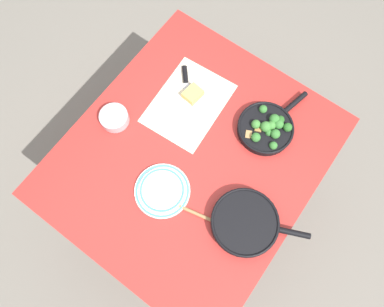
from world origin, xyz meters
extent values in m
plane|color=slate|center=(0.00, 0.00, 0.00)|extent=(14.00, 14.00, 0.00)
cube|color=#B72D28|center=(0.00, 0.00, 0.72)|extent=(1.18, 1.04, 0.03)
cylinder|color=#BCBCC1|center=(0.53, -0.46, 0.35)|extent=(0.05, 0.05, 0.70)
cylinder|color=#BCBCC1|center=(-0.53, 0.46, 0.35)|extent=(0.05, 0.05, 0.70)
cylinder|color=#BCBCC1|center=(0.53, 0.46, 0.35)|extent=(0.05, 0.05, 0.70)
cylinder|color=black|center=(0.29, -0.19, 0.75)|extent=(0.25, 0.25, 0.04)
torus|color=black|center=(0.29, -0.19, 0.77)|extent=(0.25, 0.25, 0.01)
cylinder|color=black|center=(0.47, -0.24, 0.76)|extent=(0.14, 0.05, 0.02)
cylinder|color=#357027|center=(0.27, -0.15, 0.75)|extent=(0.01, 0.01, 0.02)
sphere|color=#428438|center=(0.27, -0.15, 0.78)|extent=(0.04, 0.04, 0.04)
cylinder|color=#2C6823|center=(0.23, -0.27, 0.75)|extent=(0.01, 0.01, 0.02)
sphere|color=#387A33|center=(0.23, -0.27, 0.77)|extent=(0.04, 0.04, 0.04)
cylinder|color=#245B1C|center=(0.34, -0.27, 0.75)|extent=(0.01, 0.01, 0.02)
sphere|color=#2D6B28|center=(0.34, -0.27, 0.78)|extent=(0.04, 0.04, 0.04)
cylinder|color=#2C6823|center=(0.35, -0.14, 0.75)|extent=(0.01, 0.01, 0.02)
sphere|color=#387A33|center=(0.35, -0.14, 0.78)|extent=(0.04, 0.04, 0.04)
cylinder|color=#2C6823|center=(0.33, -0.21, 0.76)|extent=(0.02, 0.02, 0.03)
sphere|color=#387A33|center=(0.33, -0.21, 0.78)|extent=(0.05, 0.05, 0.05)
cylinder|color=#2C6823|center=(0.32, -0.23, 0.75)|extent=(0.02, 0.02, 0.02)
sphere|color=#387A33|center=(0.32, -0.23, 0.78)|extent=(0.04, 0.04, 0.04)
cylinder|color=#2C6823|center=(0.27, -0.22, 0.75)|extent=(0.01, 0.01, 0.02)
sphere|color=#387A33|center=(0.27, -0.22, 0.77)|extent=(0.03, 0.03, 0.03)
cylinder|color=#205218|center=(0.35, -0.23, 0.75)|extent=(0.01, 0.01, 0.02)
sphere|color=#286023|center=(0.35, -0.23, 0.78)|extent=(0.04, 0.04, 0.04)
cylinder|color=#2C6823|center=(0.21, -0.19, 0.75)|extent=(0.01, 0.01, 0.02)
sphere|color=#387A33|center=(0.21, -0.19, 0.78)|extent=(0.04, 0.04, 0.04)
cylinder|color=#357027|center=(0.28, -0.19, 0.76)|extent=(0.02, 0.02, 0.03)
sphere|color=#428438|center=(0.28, -0.19, 0.79)|extent=(0.05, 0.05, 0.05)
cylinder|color=#357027|center=(0.30, -0.21, 0.75)|extent=(0.01, 0.01, 0.02)
sphere|color=#428438|center=(0.30, -0.21, 0.78)|extent=(0.04, 0.04, 0.04)
cylinder|color=#2C6823|center=(0.28, -0.25, 0.75)|extent=(0.01, 0.01, 0.02)
sphere|color=#387A33|center=(0.28, -0.25, 0.78)|extent=(0.04, 0.04, 0.04)
cube|color=#9E703D|center=(0.29, -0.17, 0.75)|extent=(0.03, 0.04, 0.02)
cube|color=#AD7F4C|center=(0.21, -0.15, 0.76)|extent=(0.04, 0.04, 0.03)
cube|color=#9E703D|center=(0.26, -0.17, 0.76)|extent=(0.05, 0.04, 0.03)
cube|color=olive|center=(0.29, -0.20, 0.76)|extent=(0.03, 0.04, 0.03)
cylinder|color=black|center=(-0.11, -0.35, 0.76)|extent=(0.27, 0.27, 0.05)
torus|color=black|center=(-0.11, -0.35, 0.78)|extent=(0.28, 0.28, 0.01)
cylinder|color=black|center=(-0.03, -0.53, 0.77)|extent=(0.07, 0.13, 0.02)
cylinder|color=#E5CC60|center=(-0.11, -0.35, 0.75)|extent=(0.22, 0.22, 0.02)
cylinder|color=#A87A4C|center=(-0.20, -0.15, 0.74)|extent=(0.08, 0.32, 0.02)
ellipsoid|color=#A87A4C|center=(-0.16, -0.33, 0.74)|extent=(0.05, 0.07, 0.02)
cube|color=beige|center=(0.19, 0.16, 0.73)|extent=(0.42, 0.32, 0.00)
cube|color=silver|center=(0.19, 0.16, 0.74)|extent=(0.18, 0.16, 0.01)
cylinder|color=black|center=(0.30, 0.26, 0.74)|extent=(0.08, 0.07, 0.02)
cube|color=#E0C15B|center=(0.24, 0.17, 0.75)|extent=(0.09, 0.08, 0.04)
cylinder|color=white|center=(-0.20, 0.01, 0.74)|extent=(0.24, 0.24, 0.01)
torus|color=#4C9EB7|center=(-0.20, 0.01, 0.74)|extent=(0.23, 0.23, 0.01)
cylinder|color=white|center=(-0.20, 0.01, 0.75)|extent=(0.19, 0.19, 0.01)
torus|color=#4C9EB7|center=(-0.20, 0.01, 0.76)|extent=(0.19, 0.19, 0.01)
cylinder|color=#B7B7BC|center=(-0.07, 0.38, 0.76)|extent=(0.13, 0.13, 0.05)
camera|label=1|loc=(-0.37, -0.27, 2.16)|focal=32.00mm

